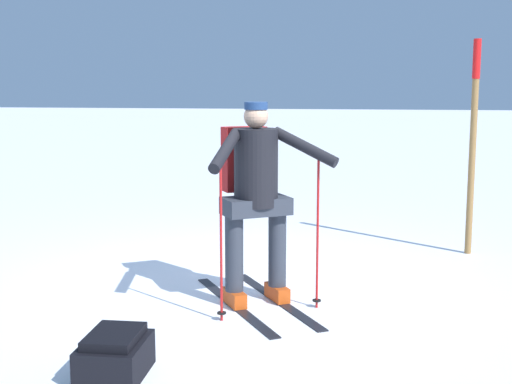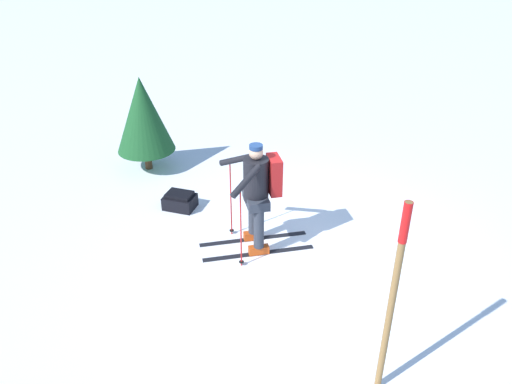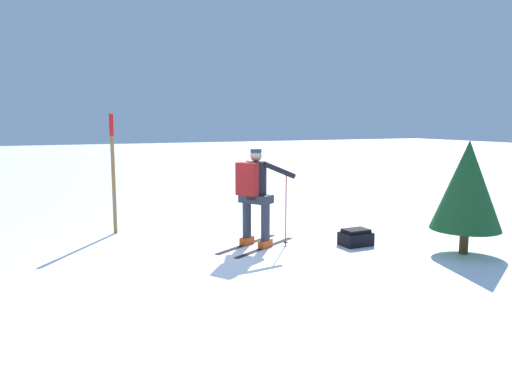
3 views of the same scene
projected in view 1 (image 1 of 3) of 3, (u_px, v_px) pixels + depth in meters
The scene contains 4 objects.
ground_plane at pixel (243, 282), 6.56m from camera, with size 80.00×80.00×0.00m, color white.
skier at pixel (255, 187), 5.82m from camera, with size 1.67×1.31×1.67m.
dropped_backpack at pixel (115, 355), 4.46m from camera, with size 0.52×0.39×0.29m.
trail_marker at pixel (473, 131), 7.45m from camera, with size 0.08×0.08×2.26m.
Camera 1 is at (6.26, 1.04, 1.84)m, focal length 50.00 mm.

